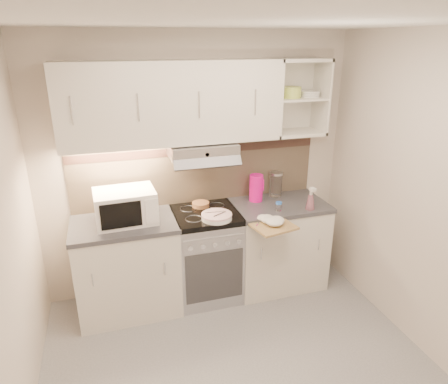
% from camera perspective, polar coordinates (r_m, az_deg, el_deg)
% --- Properties ---
extents(ground, '(3.00, 3.00, 0.00)m').
position_cam_1_polar(ground, '(3.37, 2.79, -24.59)').
color(ground, gray).
rests_on(ground, ground).
extents(room_shell, '(3.04, 2.84, 2.52)m').
position_cam_1_polar(room_shell, '(2.82, 0.90, 4.93)').
color(room_shell, beige).
rests_on(room_shell, ground).
extents(base_cabinet_left, '(0.90, 0.60, 0.86)m').
position_cam_1_polar(base_cabinet_left, '(3.86, -13.56, -10.52)').
color(base_cabinet_left, silver).
rests_on(base_cabinet_left, ground).
extents(worktop_left, '(0.92, 0.62, 0.04)m').
position_cam_1_polar(worktop_left, '(3.65, -14.16, -4.46)').
color(worktop_left, '#47474C').
rests_on(worktop_left, base_cabinet_left).
extents(base_cabinet_right, '(0.90, 0.60, 0.86)m').
position_cam_1_polar(base_cabinet_right, '(4.17, 7.58, -7.56)').
color(base_cabinet_right, silver).
rests_on(base_cabinet_right, ground).
extents(worktop_right, '(0.92, 0.62, 0.04)m').
position_cam_1_polar(worktop_right, '(3.98, 7.88, -1.84)').
color(worktop_right, '#47474C').
rests_on(worktop_right, base_cabinet_right).
extents(electric_range, '(0.60, 0.60, 0.90)m').
position_cam_1_polar(electric_range, '(3.94, -2.54, -8.87)').
color(electric_range, '#B7B7BC').
rests_on(electric_range, ground).
extents(microwave, '(0.53, 0.41, 0.29)m').
position_cam_1_polar(microwave, '(3.59, -13.92, -1.99)').
color(microwave, white).
rests_on(microwave, worktop_left).
extents(watering_can, '(0.24, 0.14, 0.20)m').
position_cam_1_polar(watering_can, '(3.51, -14.08, -3.85)').
color(watering_can, silver).
rests_on(watering_can, worktop_left).
extents(plate_stack, '(0.28, 0.28, 0.06)m').
position_cam_1_polar(plate_stack, '(3.58, -1.06, -3.50)').
color(plate_stack, white).
rests_on(plate_stack, electric_range).
extents(bread_loaf, '(0.17, 0.17, 0.04)m').
position_cam_1_polar(bread_loaf, '(3.85, -3.35, -1.78)').
color(bread_loaf, '#AA6F46').
rests_on(bread_loaf, electric_range).
extents(pink_pitcher, '(0.14, 0.13, 0.27)m').
position_cam_1_polar(pink_pitcher, '(3.96, 4.62, 0.60)').
color(pink_pitcher, '#EA098D').
rests_on(pink_pitcher, worktop_right).
extents(glass_jar, '(0.13, 0.13, 0.25)m').
position_cam_1_polar(glass_jar, '(4.11, 7.40, 1.15)').
color(glass_jar, white).
rests_on(glass_jar, worktop_right).
extents(spice_jar, '(0.06, 0.06, 0.09)m').
position_cam_1_polar(spice_jar, '(3.78, 7.81, -2.03)').
color(spice_jar, silver).
rests_on(spice_jar, worktop_right).
extents(spray_bottle, '(0.09, 0.09, 0.23)m').
position_cam_1_polar(spray_bottle, '(3.85, 12.26, -1.13)').
color(spray_bottle, pink).
rests_on(spray_bottle, worktop_right).
extents(cutting_board, '(0.41, 0.38, 0.02)m').
position_cam_1_polar(cutting_board, '(3.56, 6.98, -4.82)').
color(cutting_board, tan).
rests_on(cutting_board, base_cabinet_right).
extents(dish_towel, '(0.32, 0.29, 0.08)m').
position_cam_1_polar(dish_towel, '(3.58, 7.00, -3.76)').
color(dish_towel, silver).
rests_on(dish_towel, cutting_board).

